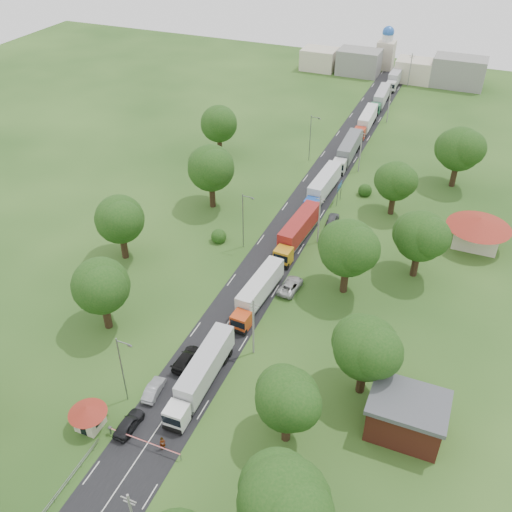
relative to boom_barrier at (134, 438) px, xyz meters
The scene contains 44 objects.
ground 25.05m from the boom_barrier, 86.89° to the left, with size 260.00×260.00×0.00m, color #204216.
road 45.03m from the boom_barrier, 88.27° to the left, with size 8.00×200.00×0.04m, color black.
boom_barrier is the anchor object (origin of this frame).
guard_booth 5.98m from the boom_barrier, behind, with size 4.40×4.40×3.45m.
guard_rail 10.68m from the boom_barrier, 110.01° to the right, with size 0.10×17.00×1.70m, color slate, non-canonical shape.
info_sign 60.39m from the boom_barrier, 83.76° to the left, with size 0.12×3.10×4.10m.
pole_1 19.63m from the boom_barrier, 69.14° to the left, with size 1.60×0.24×9.00m.
pole_2 46.66m from the boom_barrier, 81.52° to the left, with size 1.60×0.24×9.00m.
pole_3 74.41m from the boom_barrier, 84.71° to the left, with size 1.60×0.24×9.00m.
pole_4 102.30m from the boom_barrier, 86.15° to the left, with size 1.60×0.24×9.00m.
pole_5 130.24m from the boom_barrier, 86.98° to the left, with size 1.60×0.24×9.00m.
lamp_0 7.91m from the boom_barrier, 128.59° to the left, with size 2.03×0.22×10.00m.
lamp_1 40.47m from the boom_barrier, 95.70° to the left, with size 2.03×0.22×10.00m.
lamp_2 75.25m from the boom_barrier, 93.05° to the left, with size 2.03×0.22×10.00m.
tree_1 21.12m from the boom_barrier, 14.02° to the right, with size 9.60×9.60×12.05m.
tree_2 17.86m from the boom_barrier, 24.96° to the left, with size 8.00×8.00×10.10m.
tree_3 28.11m from the boom_barrier, 38.79° to the left, with size 8.80×8.80×11.07m.
tree_4 38.62m from the boom_barrier, 67.81° to the left, with size 9.60×9.60×12.05m.
tree_5 49.47m from the boom_barrier, 61.59° to the left, with size 8.80×8.80×11.07m.
tree_6 62.58m from the boom_barrier, 74.79° to the left, with size 8.00×8.00×10.10m.
tree_7 79.63m from the boom_barrier, 71.37° to the left, with size 9.60×9.60×12.05m.
tree_10 21.36m from the boom_barrier, 132.02° to the left, with size 8.80×8.80×11.07m.
tree_11 37.10m from the boom_barrier, 124.41° to the left, with size 8.80×8.80×11.07m.
tree_12 52.73m from the boom_barrier, 106.28° to the left, with size 9.60×9.60×12.05m.
tree_13 73.99m from the boom_barrier, 107.90° to the left, with size 8.80×8.80×11.07m.
house_brick 30.34m from the boom_barrier, 25.42° to the left, with size 8.60×6.60×5.20m.
house_cream 63.37m from the boom_barrier, 60.31° to the left, with size 10.08×10.08×5.80m.
distant_town 135.04m from the boom_barrier, 89.13° to the left, with size 52.00×8.00×8.00m.
church 143.10m from the boom_barrier, 91.06° to the left, with size 5.00×5.00×12.30m.
truck_0 10.99m from the boom_barrier, 72.76° to the left, with size 2.84×14.94×4.14m.
truck_1 27.77m from the boom_barrier, 82.64° to the left, with size 3.16×14.15×3.91m.
truck_2 44.67m from the boom_barrier, 85.27° to the left, with size 3.48×15.47×4.27m.
truck_3 61.05m from the boom_barrier, 87.09° to the left, with size 3.12×15.42×4.27m.
truck_4 78.33m from the boom_barrier, 87.56° to the left, with size 3.08×15.43×4.27m.
truck_5 95.86m from the boom_barrier, 88.13° to the left, with size 2.89×14.54×4.02m.
truck_6 112.09m from the boom_barrier, 88.47° to the left, with size 3.01×14.45×3.99m.
truck_7 129.92m from the boom_barrier, 88.53° to the left, with size 2.72×14.94×4.14m.
car_lane_front 2.23m from the boom_barrier, 137.60° to the left, with size 1.84×4.57×1.56m, color black.
car_lane_mid 7.19m from the boom_barrier, 103.20° to the left, with size 1.49×4.27×1.41m, color #95989D.
car_lane_rear 13.00m from the boom_barrier, 91.42° to the left, with size 2.16×5.32×1.54m, color black.
car_verge_near 32.97m from the boom_barrier, 77.88° to the left, with size 2.49×5.41×1.50m, color #B4B4B4.
car_verge_far 53.23m from the boom_barrier, 81.89° to the left, with size 1.87×4.64×1.58m, color #4C4E52.
pedestrian_near 3.39m from the boom_barrier, ahead, with size 0.68×0.45×1.86m, color gray.
pedestrian_booth 5.26m from the boom_barrier, 168.12° to the left, with size 0.91×0.71×1.87m, color gray.
Camera 1 is at (26.24, -56.41, 53.96)m, focal length 40.00 mm.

